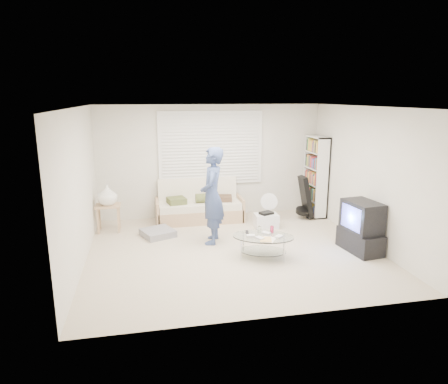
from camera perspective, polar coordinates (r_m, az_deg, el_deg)
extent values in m
plane|color=#BAAD90|center=(7.17, 1.22, -8.35)|extent=(5.00, 5.00, 0.00)
cube|color=beige|center=(8.97, -1.90, 4.42)|extent=(5.00, 0.02, 2.50)
cube|color=beige|center=(4.70, 7.33, -4.16)|extent=(5.00, 0.02, 2.50)
cube|color=beige|center=(6.72, -20.01, 0.50)|extent=(0.02, 4.50, 2.50)
cube|color=beige|center=(7.74, 19.66, 2.16)|extent=(0.02, 4.50, 2.50)
cube|color=white|center=(6.65, 1.33, 12.06)|extent=(5.00, 4.50, 0.02)
cube|color=white|center=(8.90, -1.88, 6.29)|extent=(2.32, 0.06, 1.62)
cube|color=black|center=(8.89, -1.86, 6.28)|extent=(2.20, 0.01, 1.50)
cube|color=silver|center=(8.86, -1.84, 6.26)|extent=(2.16, 0.04, 1.50)
cube|color=silver|center=(8.88, -1.86, 6.28)|extent=(2.32, 0.08, 1.62)
cube|color=tan|center=(8.77, -3.49, -3.23)|extent=(1.82, 0.73, 0.29)
cube|color=beige|center=(8.69, -3.49, -1.89)|extent=(1.75, 0.67, 0.15)
cube|color=beige|center=(8.92, -3.80, 0.32)|extent=(1.75, 0.20, 0.56)
cube|color=tan|center=(8.66, -9.47, -2.85)|extent=(0.05, 0.73, 0.51)
cube|color=tan|center=(8.90, 2.31, -2.23)|extent=(0.05, 0.73, 0.51)
cube|color=#4D502A|center=(8.57, -6.79, -1.23)|extent=(0.43, 0.43, 0.13)
cylinder|color=#4D502A|center=(8.60, -2.55, -0.84)|extent=(0.45, 0.20, 0.20)
cube|color=#402D20|center=(8.74, 0.04, -0.90)|extent=(0.38, 0.38, 0.11)
cube|color=gray|center=(7.96, -9.43, -5.78)|extent=(0.74, 0.74, 0.13)
cube|color=tan|center=(8.32, -16.25, -1.89)|extent=(0.49, 0.39, 0.04)
cube|color=tan|center=(8.28, -17.55, -4.03)|extent=(0.04, 0.04, 0.53)
cube|color=tan|center=(8.24, -14.85, -3.92)|extent=(0.04, 0.04, 0.53)
cube|color=tan|center=(8.55, -17.35, -3.45)|extent=(0.04, 0.04, 0.53)
cube|color=tan|center=(8.52, -14.75, -3.34)|extent=(0.04, 0.04, 0.53)
imported|color=white|center=(8.27, -16.35, -0.39)|extent=(0.39, 0.39, 0.41)
cube|color=white|center=(9.28, 12.95, 2.21)|extent=(0.29, 0.76, 1.81)
cube|color=black|center=(9.00, 11.59, -0.73)|extent=(0.30, 0.34, 0.95)
cylinder|color=black|center=(9.07, 11.29, -2.67)|extent=(0.34, 0.35, 0.16)
cylinder|color=white|center=(8.90, 6.28, -3.91)|extent=(0.25, 0.25, 0.03)
cylinder|color=white|center=(8.85, 6.31, -2.93)|extent=(0.03, 0.03, 0.32)
cylinder|color=white|center=(8.78, 6.35, -1.30)|extent=(0.39, 0.24, 0.37)
cylinder|color=white|center=(8.78, 6.35, -1.30)|extent=(0.11, 0.09, 0.10)
cube|color=white|center=(8.37, 6.05, -4.11)|extent=(0.49, 0.35, 0.29)
cube|color=black|center=(8.33, 6.07, -3.01)|extent=(0.32, 0.28, 0.05)
cube|color=black|center=(7.47, 18.86, -6.65)|extent=(0.54, 0.88, 0.37)
cube|color=black|center=(7.34, 19.13, -3.33)|extent=(0.54, 0.74, 0.54)
cube|color=#6B72FF|center=(7.21, 17.72, -3.51)|extent=(0.08, 0.53, 0.41)
ellipsoid|color=silver|center=(6.78, 5.62, -6.34)|extent=(1.19, 0.96, 0.02)
ellipsoid|color=silver|center=(6.87, 5.57, -8.39)|extent=(0.91, 0.73, 0.01)
cylinder|color=silver|center=(6.68, 2.43, -8.41)|extent=(0.03, 0.03, 0.36)
cylinder|color=silver|center=(6.65, 8.59, -8.63)|extent=(0.03, 0.03, 0.36)
cylinder|color=silver|center=(7.06, 2.75, -7.17)|extent=(0.03, 0.03, 0.36)
cylinder|color=silver|center=(7.04, 8.57, -7.38)|extent=(0.03, 0.03, 0.36)
cube|color=white|center=(6.71, 3.83, -6.27)|extent=(0.15, 0.10, 0.04)
cube|color=white|center=(6.86, 6.05, -5.88)|extent=(0.16, 0.17, 0.04)
cube|color=white|center=(6.72, 7.85, -6.33)|extent=(0.17, 0.16, 0.04)
cube|color=white|center=(6.61, 5.15, -6.60)|extent=(0.14, 0.17, 0.04)
cylinder|color=silver|center=(6.92, 5.07, -5.35)|extent=(0.06, 0.06, 0.11)
cylinder|color=#CF2F5D|center=(6.93, 6.86, -5.32)|extent=(0.06, 0.06, 0.12)
cube|color=black|center=(6.89, 3.32, -5.77)|extent=(0.08, 0.16, 0.02)
cube|color=white|center=(6.61, 6.37, -6.76)|extent=(0.32, 0.35, 0.01)
cube|color=#E1B161|center=(6.59, 5.96, -6.73)|extent=(0.24, 0.29, 0.01)
imported|color=navy|center=(7.30, -1.70, -0.55)|extent=(0.59, 0.74, 1.79)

